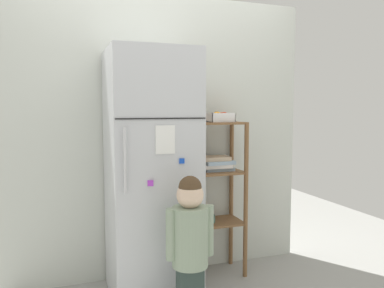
% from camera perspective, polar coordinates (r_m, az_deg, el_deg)
% --- Properties ---
extents(kitchen_wall_back, '(2.52, 0.03, 2.30)m').
position_cam_1_polar(kitchen_wall_back, '(3.16, -4.58, 1.05)').
color(kitchen_wall_back, silver).
rests_on(kitchen_wall_back, ground).
extents(refrigerator, '(0.61, 0.66, 1.80)m').
position_cam_1_polar(refrigerator, '(2.82, -6.11, -4.58)').
color(refrigerator, silver).
rests_on(refrigerator, ground).
extents(child_standing, '(0.31, 0.23, 0.97)m').
position_cam_1_polar(child_standing, '(2.45, -0.30, -13.61)').
color(child_standing, '#32423C').
rests_on(child_standing, ground).
extents(pantry_shelf_unit, '(0.45, 0.31, 1.27)m').
position_cam_1_polar(pantry_shelf_unit, '(3.17, 3.53, -5.64)').
color(pantry_shelf_unit, brown).
rests_on(pantry_shelf_unit, ground).
extents(fruit_bin, '(0.20, 0.18, 0.08)m').
position_cam_1_polar(fruit_bin, '(3.11, 4.27, 4.00)').
color(fruit_bin, white).
rests_on(fruit_bin, pantry_shelf_unit).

